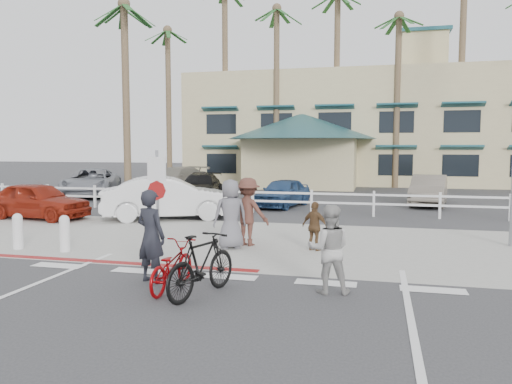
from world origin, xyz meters
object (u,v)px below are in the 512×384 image
(bike_red, at_px, (171,266))
(bike_black, at_px, (202,265))
(car_white_sedan, at_px, (169,198))
(car_red_compact, at_px, (38,200))
(sign_post, at_px, (158,197))

(bike_red, distance_m, bike_black, 0.75)
(car_white_sedan, relative_size, car_red_compact, 1.19)
(sign_post, bearing_deg, car_white_sedan, 111.42)
(sign_post, xyz_separation_m, bike_black, (2.22, -2.95, -0.87))
(bike_red, distance_m, car_white_sedan, 9.32)
(car_white_sedan, distance_m, car_red_compact, 4.93)
(car_red_compact, bearing_deg, sign_post, -116.86)
(bike_red, height_order, bike_black, bike_black)
(sign_post, bearing_deg, bike_red, -60.59)
(sign_post, height_order, car_white_sedan, sign_post)
(bike_black, bearing_deg, bike_red, -1.82)
(bike_red, xyz_separation_m, bike_black, (0.69, -0.24, 0.13))
(sign_post, relative_size, car_red_compact, 0.71)
(bike_red, bearing_deg, car_white_sedan, -63.80)
(car_white_sedan, bearing_deg, car_red_compact, 77.72)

